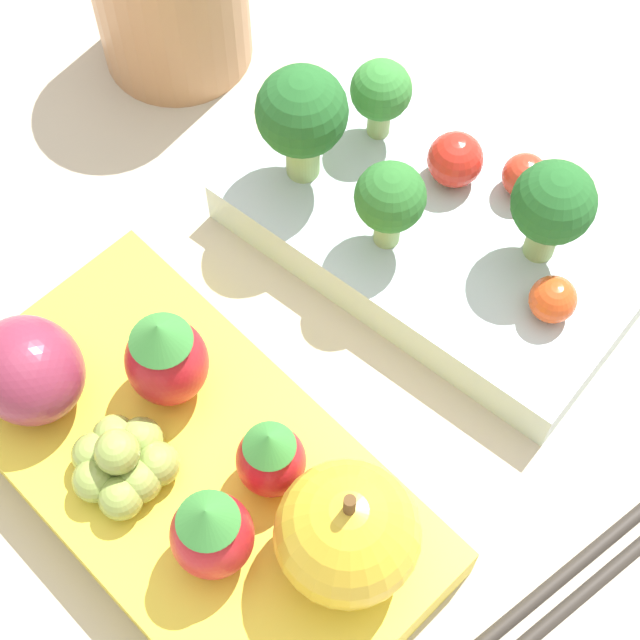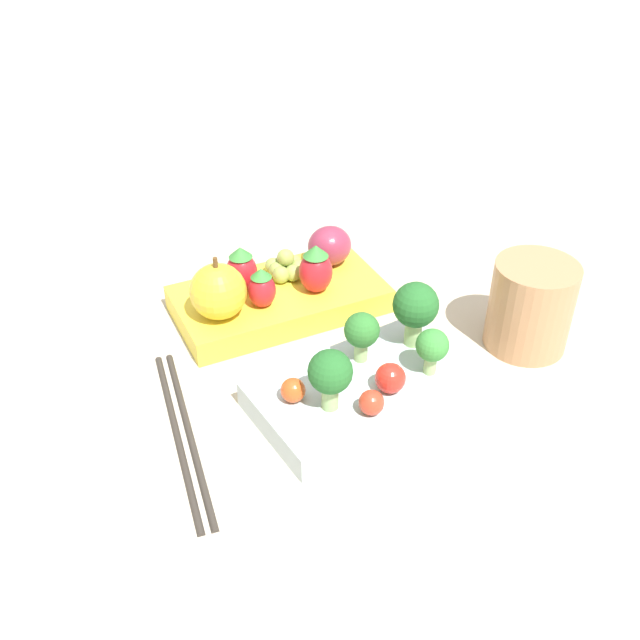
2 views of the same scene
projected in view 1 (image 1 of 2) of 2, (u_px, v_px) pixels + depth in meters
The scene contains 16 objects.
ground_plane at pixel (319, 355), 0.48m from camera, with size 4.00×4.00×0.00m, color #BCB29E.
bento_box_savoury at pixel (430, 229), 0.49m from camera, with size 0.20×0.12×0.02m.
bento_box_fruit at pixel (195, 478), 0.43m from camera, with size 0.21×0.12×0.03m.
broccoli_floret_0 at pixel (390, 199), 0.45m from camera, with size 0.03×0.03×0.05m.
broccoli_floret_1 at pixel (553, 205), 0.44m from camera, with size 0.04×0.04×0.05m.
broccoli_floret_2 at pixel (381, 92), 0.48m from camera, with size 0.03×0.03×0.04m.
broccoli_floret_3 at pixel (302, 115), 0.46m from camera, with size 0.04×0.04×0.06m.
cherry_tomato_0 at pixel (455, 159), 0.48m from camera, with size 0.03×0.03×0.03m.
cherry_tomato_1 at pixel (553, 299), 0.45m from camera, with size 0.02×0.02×0.02m.
cherry_tomato_2 at pixel (525, 176), 0.48m from camera, with size 0.02×0.02×0.02m.
apple at pixel (347, 534), 0.38m from camera, with size 0.05×0.05×0.06m.
strawberry_0 at pixel (271, 458), 0.40m from camera, with size 0.03×0.03×0.04m.
strawberry_1 at pixel (166, 358), 0.42m from camera, with size 0.03×0.03×0.05m.
strawberry_2 at pixel (212, 533), 0.39m from camera, with size 0.03×0.03×0.05m.
plum at pixel (29, 370), 0.42m from camera, with size 0.05×0.04×0.04m.
grape_cluster at pixel (122, 462), 0.41m from camera, with size 0.04×0.04×0.03m.
Camera 1 is at (0.15, -0.15, 0.42)m, focal length 60.00 mm.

